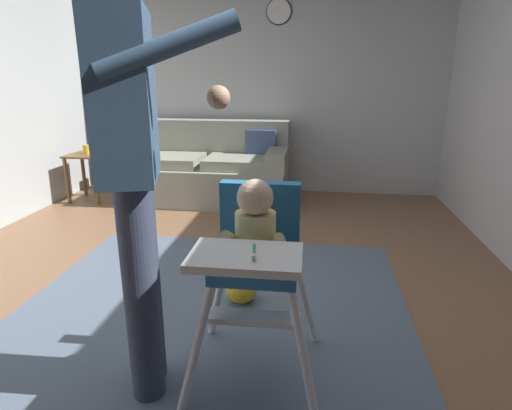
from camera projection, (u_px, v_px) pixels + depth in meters
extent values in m
cube|color=brown|center=(194.00, 310.00, 2.59)|extent=(5.85, 7.10, 0.10)
cube|color=#B4B8BA|center=(256.00, 81.00, 4.83)|extent=(5.05, 0.06, 2.58)
cube|color=slate|center=(205.00, 325.00, 2.33)|extent=(2.31, 2.55, 0.01)
cube|color=gray|center=(206.00, 183.00, 4.66)|extent=(1.78, 0.84, 0.40)
cube|color=gray|center=(212.00, 140.00, 4.85)|extent=(1.78, 0.22, 0.46)
cube|color=gray|center=(136.00, 154.00, 4.68)|extent=(0.20, 0.84, 0.20)
cube|color=gray|center=(278.00, 158.00, 4.47)|extent=(0.20, 0.84, 0.20)
cube|color=gray|center=(171.00, 160.00, 4.59)|extent=(0.68, 0.60, 0.11)
cube|color=gray|center=(238.00, 162.00, 4.49)|extent=(0.68, 0.60, 0.11)
cube|color=#3D4C75|center=(261.00, 145.00, 4.66)|extent=(0.35, 0.12, 0.34)
cylinder|color=white|center=(196.00, 349.00, 1.71)|extent=(0.17, 0.17, 0.54)
cylinder|color=white|center=(304.00, 358.00, 1.66)|extent=(0.17, 0.17, 0.54)
cylinder|color=white|center=(219.00, 296.00, 2.13)|extent=(0.17, 0.17, 0.54)
cylinder|color=white|center=(306.00, 301.00, 2.08)|extent=(0.17, 0.17, 0.54)
cube|color=#266798|center=(256.00, 265.00, 1.81)|extent=(0.36, 0.36, 0.05)
cube|color=#266798|center=(260.00, 215.00, 1.90)|extent=(0.36, 0.07, 0.31)
cube|color=white|center=(246.00, 257.00, 1.49)|extent=(0.40, 0.26, 0.03)
cube|color=white|center=(253.00, 318.00, 1.77)|extent=(0.40, 0.10, 0.02)
cylinder|color=#E0CF85|center=(255.00, 237.00, 1.75)|extent=(0.17, 0.17, 0.22)
sphere|color=beige|center=(255.00, 197.00, 1.69)|extent=(0.15, 0.15, 0.15)
cylinder|color=#E0CF85|center=(229.00, 237.00, 1.72)|extent=(0.05, 0.15, 0.10)
cylinder|color=#E0CF85|center=(280.00, 240.00, 1.70)|extent=(0.05, 0.15, 0.10)
cylinder|color=#38A366|center=(254.00, 252.00, 1.48)|extent=(0.03, 0.13, 0.01)
cube|color=white|center=(254.00, 257.00, 1.42)|extent=(0.02, 0.03, 0.02)
cylinder|color=#394158|center=(141.00, 296.00, 1.70)|extent=(0.14, 0.14, 0.95)
cylinder|color=#394158|center=(144.00, 282.00, 1.82)|extent=(0.14, 0.14, 0.95)
cube|color=#395776|center=(126.00, 97.00, 1.53)|extent=(0.31, 0.44, 0.61)
cylinder|color=#395776|center=(168.00, 46.00, 1.34)|extent=(0.48, 0.21, 0.23)
sphere|color=tan|center=(218.00, 97.00, 1.41)|extent=(0.08, 0.08, 0.08)
cylinder|color=#395776|center=(133.00, 95.00, 1.76)|extent=(0.07, 0.07, 0.55)
sphere|color=gold|center=(241.00, 288.00, 2.55)|extent=(0.19, 0.19, 0.19)
cube|color=brown|center=(87.00, 155.00, 4.59)|extent=(0.40, 0.40, 0.02)
cylinder|color=brown|center=(67.00, 181.00, 4.53)|extent=(0.04, 0.04, 0.50)
cylinder|color=brown|center=(97.00, 182.00, 4.49)|extent=(0.04, 0.04, 0.50)
cylinder|color=brown|center=(84.00, 174.00, 4.85)|extent=(0.04, 0.04, 0.50)
cylinder|color=brown|center=(111.00, 175.00, 4.81)|extent=(0.04, 0.04, 0.50)
cylinder|color=gold|center=(86.00, 149.00, 4.58)|extent=(0.07, 0.07, 0.10)
cylinder|color=white|center=(279.00, 11.00, 4.54)|extent=(0.26, 0.03, 0.26)
cylinder|color=black|center=(279.00, 12.00, 4.55)|extent=(0.28, 0.02, 0.28)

